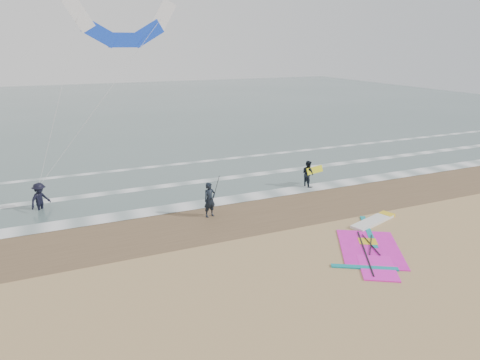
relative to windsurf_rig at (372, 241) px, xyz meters
name	(u,v)px	position (x,y,z in m)	size (l,w,h in m)	color
ground	(300,271)	(-4.24, -0.97, -0.04)	(120.00, 120.00, 0.00)	tan
sea_water	(116,107)	(-4.24, 47.03, -0.03)	(120.00, 80.00, 0.02)	#47605E
wet_sand_band	(237,216)	(-4.24, 5.03, -0.03)	(120.00, 5.00, 0.01)	brown
foam_waterline	(208,189)	(-4.24, 9.47, -0.01)	(120.00, 9.15, 0.02)	white
windsurf_rig	(372,241)	(0.00, 0.00, 0.00)	(5.89, 5.58, 0.14)	white
person_standing	(210,200)	(-5.51, 5.49, 0.84)	(0.64, 0.42, 1.76)	black
person_walking	(308,174)	(1.45, 7.59, 0.77)	(0.78, 0.61, 1.61)	black
person_wading	(39,193)	(-13.22, 9.79, 0.87)	(1.17, 0.67, 1.81)	black
held_pole	(215,191)	(-5.21, 5.49, 1.25)	(0.17, 0.86, 1.82)	black
carried_kiteboard	(315,170)	(1.85, 7.49, 0.98)	(1.30, 0.51, 0.39)	yellow
surf_kite	(123,28)	(-7.89, 12.81, 9.02)	(8.47, 3.11, 9.52)	white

